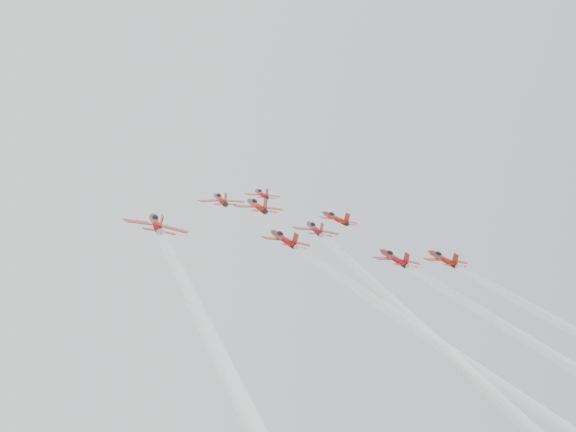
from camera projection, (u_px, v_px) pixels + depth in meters
name	position (u px, v px, depth m)	size (l,w,h in m)	color
jet_lead	(261.00, 194.00, 169.33)	(8.75, 11.07, 7.48)	#B01010
jet_row2_left	(220.00, 199.00, 147.34)	(9.64, 12.20, 8.24)	#9F1C0F
jet_row2_center	(257.00, 205.00, 149.36)	(10.59, 13.40, 9.05)	#AD2110
jet_row2_right	(335.00, 218.00, 155.21)	(9.18, 11.62, 7.85)	#A71B0F
jet_center	(433.00, 305.00, 94.60)	(9.12, 84.22, 54.18)	maroon
jet_rear_farleft	(238.00, 344.00, 64.30)	(10.12, 93.43, 60.11)	maroon
jet_rear_left	(405.00, 331.00, 79.52)	(8.79, 81.20, 52.24)	maroon
jet_rear_right	(558.00, 353.00, 83.78)	(8.64, 79.79, 51.33)	#A00F14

